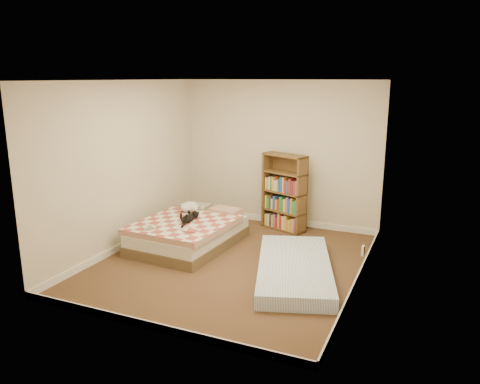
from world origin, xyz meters
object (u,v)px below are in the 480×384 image
at_px(bed, 190,232).
at_px(floor_mattress, 294,269).
at_px(black_cat, 189,218).
at_px(white_dog, 190,207).
at_px(bookshelf, 284,201).

xyz_separation_m(bed, floor_mattress, (1.82, -0.45, -0.12)).
xyz_separation_m(bed, black_cat, (0.05, -0.10, 0.26)).
relative_size(bed, floor_mattress, 0.88).
bearing_deg(bed, white_dog, 122.24).
height_order(floor_mattress, black_cat, black_cat).
bearing_deg(floor_mattress, white_dog, 140.12).
height_order(bed, bookshelf, bookshelf).
xyz_separation_m(bed, bookshelf, (1.08, 1.34, 0.28)).
height_order(bed, white_dog, white_dog).
distance_m(bookshelf, floor_mattress, 1.98).
distance_m(bed, white_dog, 0.50).
bearing_deg(floor_mattress, black_cat, 150.74).
distance_m(bookshelf, white_dog, 1.62).
bearing_deg(floor_mattress, bed, 148.01).
xyz_separation_m(bookshelf, floor_mattress, (0.74, -1.79, -0.40)).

